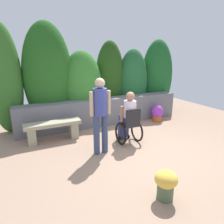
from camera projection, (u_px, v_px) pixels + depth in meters
ground_plane at (139, 150)px, 4.82m from camera, size 10.07×10.07×0.00m
stone_retaining_wall at (104, 112)px, 6.53m from camera, size 5.35×0.48×0.85m
hedge_backdrop at (94, 80)px, 6.75m from camera, size 6.42×1.07×3.13m
stone_bench at (53, 129)px, 5.28m from camera, size 1.44×0.37×0.51m
person_in_wheelchair at (128, 119)px, 5.11m from camera, size 0.53×0.66×1.33m
person_standing_companion at (100, 111)px, 4.42m from camera, size 0.49×0.30×1.72m
flower_pot_purple_near at (166, 183)px, 3.13m from camera, size 0.36×0.36×0.48m
flower_pot_terracotta_by_wall at (157, 113)px, 6.87m from camera, size 0.39×0.39×0.56m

